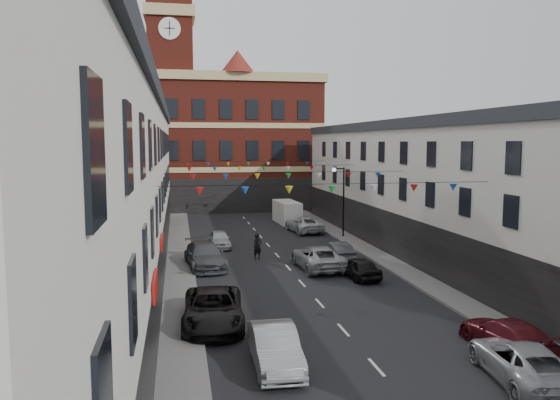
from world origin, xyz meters
TOP-DOWN VIEW (x-y plane):
  - ground at (0.00, 0.00)m, footprint 160.00×160.00m
  - pavement_left at (-6.90, 2.00)m, footprint 1.80×64.00m
  - pavement_right at (6.90, 2.00)m, footprint 1.80×64.00m
  - terrace_left at (-11.78, 1.00)m, footprint 8.40×56.00m
  - terrace_right at (11.78, 1.00)m, footprint 8.40×56.00m
  - civic_building at (0.00, 37.95)m, footprint 20.60×13.30m
  - clock_tower at (-7.50, 35.00)m, footprint 5.60×5.60m
  - distant_hill at (-4.00, 62.00)m, footprint 40.00×14.00m
  - street_lamp at (6.55, 14.00)m, footprint 1.10×0.36m
  - car_left_b at (-3.60, -11.28)m, footprint 1.64×4.51m
  - car_left_c at (-5.50, -6.41)m, footprint 2.96×5.81m
  - car_left_d at (-5.30, 5.01)m, footprint 2.79×5.71m
  - car_left_e at (-3.86, 11.67)m, footprint 1.63×3.91m
  - car_right_b at (4.48, -13.95)m, footprint 2.91×5.19m
  - car_right_c at (5.50, -11.50)m, footprint 2.17×4.66m
  - car_right_d at (3.60, 0.52)m, footprint 1.95×3.94m
  - car_right_e at (3.69, 5.62)m, footprint 1.75×4.08m
  - car_right_f at (4.20, 17.52)m, footprint 2.96×5.43m
  - moving_car at (1.80, 3.34)m, footprint 2.72×5.54m
  - white_van at (3.80, 23.30)m, footprint 2.16×5.07m
  - pedestrian at (-1.58, 6.91)m, footprint 0.77×0.65m

SIDE VIEW (x-z plane):
  - ground at x=0.00m, z-range 0.00..0.00m
  - pavement_left at x=-6.90m, z-range 0.00..0.15m
  - pavement_right at x=6.90m, z-range 0.00..0.15m
  - car_right_d at x=3.60m, z-range 0.00..1.29m
  - car_right_e at x=3.69m, z-range 0.00..1.31m
  - car_right_c at x=5.50m, z-range 0.00..1.32m
  - car_left_e at x=-3.86m, z-range 0.00..1.32m
  - car_right_b at x=4.48m, z-range 0.00..1.37m
  - car_right_f at x=4.20m, z-range 0.00..1.44m
  - car_left_b at x=-3.60m, z-range 0.00..1.48m
  - moving_car at x=1.80m, z-range 0.00..1.51m
  - car_left_c at x=-5.50m, z-range 0.00..1.57m
  - car_left_d at x=-5.30m, z-range 0.00..1.60m
  - pedestrian at x=-1.58m, z-range 0.00..1.81m
  - white_van at x=3.80m, z-range 0.00..2.20m
  - street_lamp at x=6.55m, z-range 0.90..6.90m
  - terrace_right at x=11.78m, z-range 0.00..9.70m
  - distant_hill at x=-4.00m, z-range 0.00..10.00m
  - terrace_left at x=-11.78m, z-range 0.00..10.70m
  - civic_building at x=0.00m, z-range -1.11..17.39m
  - clock_tower at x=-7.50m, z-range -0.07..29.93m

